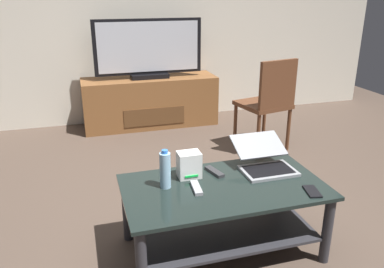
% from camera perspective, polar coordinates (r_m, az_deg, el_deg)
% --- Properties ---
extents(ground_plane, '(7.68, 7.68, 0.00)m').
position_cam_1_polar(ground_plane, '(2.74, 0.78, -13.57)').
color(ground_plane, '#4C3D33').
extents(back_wall, '(6.40, 0.12, 2.80)m').
position_cam_1_polar(back_wall, '(4.79, -8.81, 18.58)').
color(back_wall, beige).
rests_on(back_wall, ground).
extents(coffee_table, '(1.19, 0.65, 0.45)m').
position_cam_1_polar(coffee_table, '(2.38, 4.58, -10.48)').
color(coffee_table, black).
rests_on(coffee_table, ground).
extents(media_cabinet, '(1.55, 0.49, 0.58)m').
position_cam_1_polar(media_cabinet, '(4.66, -6.15, 4.77)').
color(media_cabinet, brown).
rests_on(media_cabinet, ground).
extents(television, '(1.23, 0.20, 0.66)m').
position_cam_1_polar(television, '(4.51, -6.40, 12.15)').
color(television, black).
rests_on(television, media_cabinet).
extents(dining_chair, '(0.52, 0.52, 0.93)m').
position_cam_1_polar(dining_chair, '(3.87, 11.19, 4.91)').
color(dining_chair, '#59331E').
rests_on(dining_chair, ground).
extents(laptop, '(0.33, 0.38, 0.17)m').
position_cam_1_polar(laptop, '(2.54, 10.55, -3.78)').
color(laptop, gray).
rests_on(laptop, coffee_table).
extents(router_box, '(0.14, 0.11, 0.16)m').
position_cam_1_polar(router_box, '(2.37, -0.44, -4.53)').
color(router_box, white).
rests_on(router_box, coffee_table).
extents(water_bottle_near, '(0.06, 0.06, 0.23)m').
position_cam_1_polar(water_bottle_near, '(2.24, -3.96, -5.29)').
color(water_bottle_near, '#99C6E5').
rests_on(water_bottle_near, coffee_table).
extents(cell_phone, '(0.10, 0.15, 0.01)m').
position_cam_1_polar(cell_phone, '(2.33, 17.24, -8.06)').
color(cell_phone, black).
rests_on(cell_phone, coffee_table).
extents(tv_remote, '(0.08, 0.17, 0.02)m').
position_cam_1_polar(tv_remote, '(2.45, 3.30, -5.55)').
color(tv_remote, '#2D2D30').
rests_on(tv_remote, coffee_table).
extents(soundbar_remote, '(0.06, 0.16, 0.02)m').
position_cam_1_polar(soundbar_remote, '(2.26, 0.65, -7.91)').
color(soundbar_remote, '#99999E').
rests_on(soundbar_remote, coffee_table).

